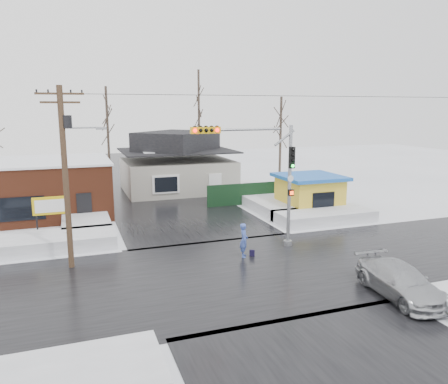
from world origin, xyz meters
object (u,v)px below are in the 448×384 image
object	(u,v)px
kiosk	(309,193)
car	(400,281)
traffic_signal	(265,170)
pedestrian	(244,240)
utility_pole	(66,167)
marquee_sign	(51,207)

from	to	relation	value
kiosk	car	xyz separation A→B (m)	(-4.34, -14.90, -0.78)
traffic_signal	pedestrian	xyz separation A→B (m)	(-1.62, -0.95, -3.61)
pedestrian	kiosk	bearing A→B (deg)	-24.52
kiosk	car	world-z (taller)	kiosk
utility_pole	car	world-z (taller)	utility_pole
traffic_signal	marquee_sign	xyz separation A→B (m)	(-11.43, 6.53, -2.62)
utility_pole	marquee_sign	world-z (taller)	utility_pole
utility_pole	marquee_sign	xyz separation A→B (m)	(-1.07, 5.99, -3.19)
pedestrian	car	distance (m)	8.18
marquee_sign	car	xyz separation A→B (m)	(14.16, -14.40, -1.23)
kiosk	car	size ratio (longest dim) A/B	0.97
car	marquee_sign	bearing A→B (deg)	139.07
car	traffic_signal	bearing A→B (deg)	113.66
marquee_sign	pedestrian	bearing A→B (deg)	-37.29
marquee_sign	utility_pole	bearing A→B (deg)	-79.87
car	kiosk	bearing A→B (deg)	78.32
marquee_sign	kiosk	distance (m)	18.51
traffic_signal	utility_pole	bearing A→B (deg)	177.05
utility_pole	pedestrian	size ratio (longest dim) A/B	4.86
utility_pole	marquee_sign	distance (m)	6.87
utility_pole	kiosk	distance (m)	18.95
marquee_sign	kiosk	bearing A→B (deg)	1.55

